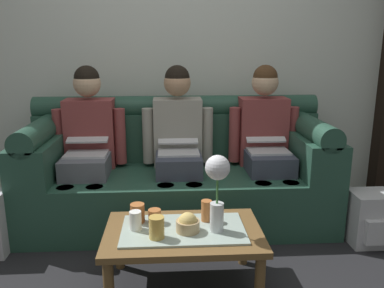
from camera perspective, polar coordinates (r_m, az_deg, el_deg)
The scene contains 14 objects.
back_wall_patterned at distance 3.54m, azimuth -2.38°, elevation 15.36°, with size 6.00×0.12×2.90m, color silver.
couch at distance 3.17m, azimuth -1.98°, elevation -4.36°, with size 2.33×0.88×0.96m.
person_left at distance 3.14m, azimuth -14.72°, elevation 0.51°, with size 0.56×0.67×1.22m.
person_middle at distance 3.09m, azimuth -2.02°, elevation 0.72°, with size 0.56×0.67×1.22m.
person_right at distance 3.18m, azimuth 10.54°, elevation 0.89°, with size 0.56×0.67×1.22m.
coffee_table at distance 2.30m, azimuth -1.26°, elevation -13.30°, with size 0.89×0.56×0.37m.
flower_vase at distance 2.14m, azimuth 3.67°, elevation -5.44°, with size 0.14×0.14×0.44m.
snack_bowl at distance 2.23m, azimuth -0.61°, elevation -11.42°, with size 0.13×0.13×0.11m.
cup_near_left at distance 2.16m, azimuth -5.11°, elevation -11.88°, with size 0.08×0.08×0.12m, color gold.
cup_near_right at distance 2.27m, azimuth -8.14°, elevation -10.85°, with size 0.07×0.07×0.11m, color white.
cup_far_center at distance 2.34m, azimuth -5.40°, elevation -10.30°, with size 0.07×0.07×0.08m, color #B26633.
cup_far_left at distance 2.35m, azimuth -7.85°, elevation -9.82°, with size 0.08×0.08×0.11m, color #B26633.
cup_far_right at distance 2.35m, azimuth 2.10°, elevation -9.57°, with size 0.06×0.06×0.12m, color #B26633.
backpack_right at distance 3.09m, azimuth 24.29°, elevation -9.80°, with size 0.28×0.29×0.38m.
Camera 1 is at (-0.08, -1.83, 1.37)m, focal length 37.03 mm.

